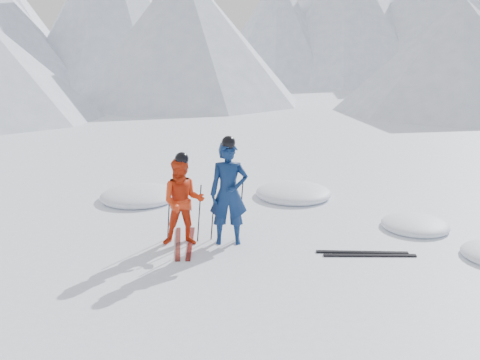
{
  "coord_description": "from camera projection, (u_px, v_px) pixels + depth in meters",
  "views": [
    {
      "loc": [
        -2.16,
        -9.44,
        3.72
      ],
      "look_at": [
        -1.63,
        0.5,
        1.1
      ],
      "focal_mm": 38.0,
      "sensor_mm": 36.0,
      "label": 1
    }
  ],
  "objects": [
    {
      "name": "ski_loose_b",
      "position": [
        370.0,
        255.0,
        9.3
      ],
      "size": [
        1.7,
        0.19,
        0.03
      ],
      "primitive_type": "cube",
      "rotation": [
        0.0,
        0.0,
        1.51
      ],
      "color": "black",
      "rests_on": "ground"
    },
    {
      "name": "skier_red",
      "position": [
        183.0,
        202.0,
        9.67
      ],
      "size": [
        0.84,
        0.66,
        1.71
      ],
      "primitive_type": "imported",
      "rotation": [
        0.0,
        0.0,
        0.02
      ],
      "color": "red",
      "rests_on": "ground"
    },
    {
      "name": "pole_red_right",
      "position": [
        199.0,
        213.0,
        9.9
      ],
      "size": [
        0.12,
        0.08,
        1.14
      ],
      "primitive_type": "cylinder",
      "rotation": [
        -0.05,
        0.08,
        0.0
      ],
      "color": "black",
      "rests_on": "ground"
    },
    {
      "name": "skier_blue",
      "position": [
        229.0,
        193.0,
        9.7
      ],
      "size": [
        0.74,
        0.49,
        2.01
      ],
      "primitive_type": "imported",
      "rotation": [
        0.0,
        0.0,
        -0.01
      ],
      "color": "#0D234E",
      "rests_on": "ground"
    },
    {
      "name": "ski_worn_right",
      "position": [
        190.0,
        243.0,
        9.89
      ],
      "size": [
        0.12,
        1.7,
        0.03
      ],
      "primitive_type": "cube",
      "rotation": [
        0.0,
        0.0,
        -0.02
      ],
      "color": "black",
      "rests_on": "ground"
    },
    {
      "name": "mountain_range",
      "position": [
        305.0,
        10.0,
        42.86
      ],
      "size": [
        106.15,
        62.94,
        15.53
      ],
      "color": "#B2BCD1",
      "rests_on": "ground"
    },
    {
      "name": "pole_red_left",
      "position": [
        169.0,
        212.0,
        9.97
      ],
      "size": [
        0.12,
        0.09,
        1.14
      ],
      "primitive_type": "cylinder",
      "rotation": [
        0.06,
        0.08,
        0.0
      ],
      "color": "black",
      "rests_on": "ground"
    },
    {
      "name": "snow_lumps",
      "position": [
        267.0,
        207.0,
        12.16
      ],
      "size": [
        8.66,
        5.71,
        0.43
      ],
      "color": "white",
      "rests_on": "ground"
    },
    {
      "name": "ski_loose_a",
      "position": [
        362.0,
        252.0,
        9.44
      ],
      "size": [
        1.7,
        0.25,
        0.03
      ],
      "primitive_type": "cube",
      "rotation": [
        0.0,
        0.0,
        1.47
      ],
      "color": "black",
      "rests_on": "ground"
    },
    {
      "name": "pole_blue_right",
      "position": [
        241.0,
        206.0,
        10.04
      ],
      "size": [
        0.13,
        0.08,
        1.34
      ],
      "primitive_type": "cylinder",
      "rotation": [
        -0.04,
        0.08,
        0.0
      ],
      "color": "black",
      "rests_on": "ground"
    },
    {
      "name": "ski_worn_left",
      "position": [
        178.0,
        243.0,
        9.88
      ],
      "size": [
        0.18,
        1.7,
        0.03
      ],
      "primitive_type": "cube",
      "rotation": [
        0.0,
        0.0,
        0.05
      ],
      "color": "black",
      "rests_on": "ground"
    },
    {
      "name": "pole_blue_left",
      "position": [
        213.0,
        208.0,
        9.91
      ],
      "size": [
        0.13,
        0.09,
        1.34
      ],
      "primitive_type": "cylinder",
      "rotation": [
        0.05,
        0.08,
        0.0
      ],
      "color": "black",
      "rests_on": "ground"
    },
    {
      "name": "ground",
      "position": [
        322.0,
        238.0,
        10.17
      ],
      "size": [
        160.0,
        160.0,
        0.0
      ],
      "primitive_type": "plane",
      "color": "white",
      "rests_on": "ground"
    }
  ]
}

